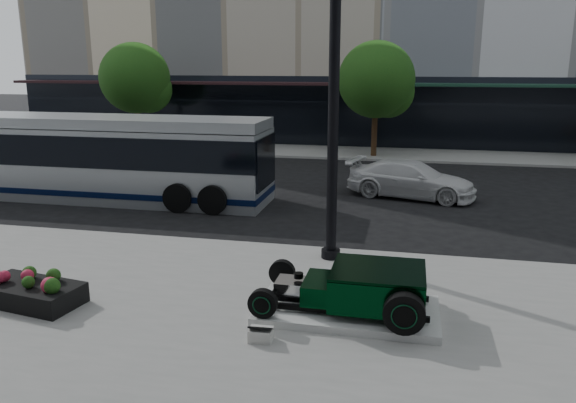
% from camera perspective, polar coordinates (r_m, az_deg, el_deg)
% --- Properties ---
extents(ground, '(120.00, 120.00, 0.00)m').
position_cam_1_polar(ground, '(16.61, 2.10, -2.70)').
color(ground, black).
rests_on(ground, ground).
extents(sidewalk_far, '(70.00, 4.00, 0.12)m').
position_cam_1_polar(sidewalk_far, '(30.17, 6.90, 4.92)').
color(sidewalk_far, gray).
rests_on(sidewalk_far, ground).
extents(street_trees, '(29.80, 3.80, 5.70)m').
position_cam_1_polar(street_trees, '(28.80, 9.24, 11.83)').
color(street_trees, black).
rests_on(street_trees, sidewalk_far).
extents(display_plinth, '(3.40, 1.80, 0.15)m').
position_cam_1_polar(display_plinth, '(10.89, 6.06, -10.93)').
color(display_plinth, silver).
rests_on(display_plinth, sidewalk_near).
extents(hot_rod, '(3.22, 2.00, 0.81)m').
position_cam_1_polar(hot_rod, '(10.66, 7.93, -8.61)').
color(hot_rod, black).
rests_on(hot_rod, display_plinth).
extents(info_plaque, '(0.41, 0.32, 0.31)m').
position_cam_1_polar(info_plaque, '(9.88, -2.79, -13.28)').
color(info_plaque, silver).
rests_on(info_plaque, sidewalk_near).
extents(lamppost, '(0.46, 0.46, 8.40)m').
position_cam_1_polar(lamppost, '(13.05, 4.67, 10.58)').
color(lamppost, black).
rests_on(lamppost, sidewalk_near).
extents(flower_planter, '(2.15, 1.32, 0.66)m').
position_cam_1_polar(flower_planter, '(12.33, -24.68, -8.32)').
color(flower_planter, black).
rests_on(flower_planter, sidewalk_near).
extents(transit_bus, '(12.12, 2.88, 2.92)m').
position_cam_1_polar(transit_bus, '(21.02, -18.38, 4.30)').
color(transit_bus, '#ABB0B5').
rests_on(transit_bus, ground).
extents(white_sedan, '(4.86, 2.86, 1.32)m').
position_cam_1_polar(white_sedan, '(20.71, 12.41, 2.23)').
color(white_sedan, white).
rests_on(white_sedan, ground).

